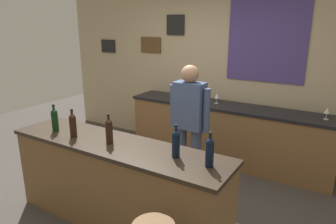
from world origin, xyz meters
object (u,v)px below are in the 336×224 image
at_px(bartender, 189,122).
at_px(wine_bottle_c, 109,130).
at_px(wine_bottle_a, 55,119).
at_px(wine_bottle_e, 210,151).
at_px(wine_bottle_b, 73,125).
at_px(wine_bottle_d, 176,143).
at_px(wine_glass_b, 327,111).
at_px(coffee_mug, 200,98).
at_px(wine_glass_a, 217,96).

height_order(bartender, wine_bottle_c, bartender).
distance_m(wine_bottle_a, wine_bottle_c, 0.76).
relative_size(bartender, wine_bottle_e, 5.29).
distance_m(wine_bottle_b, wine_bottle_d, 1.18).
bearing_deg(wine_glass_b, bartender, -141.21).
distance_m(wine_bottle_a, coffee_mug, 2.25).
relative_size(wine_bottle_e, coffee_mug, 2.45).
height_order(wine_glass_a, wine_glass_b, same).
relative_size(wine_bottle_a, wine_bottle_c, 1.00).
xyz_separation_m(wine_bottle_c, wine_glass_a, (0.26, 2.10, -0.05)).
relative_size(wine_bottle_c, wine_glass_b, 1.97).
distance_m(bartender, wine_bottle_a, 1.53).
bearing_deg(wine_bottle_d, wine_bottle_b, -173.48).
height_order(wine_bottle_b, wine_glass_b, wine_bottle_b).
bearing_deg(wine_bottle_a, wine_glass_b, 40.14).
xyz_separation_m(wine_bottle_b, wine_bottle_c, (0.44, 0.07, 0.00)).
xyz_separation_m(wine_bottle_b, coffee_mug, (0.44, 2.14, -0.11)).
xyz_separation_m(wine_bottle_b, wine_glass_a, (0.70, 2.17, -0.05)).
height_order(wine_bottle_b, coffee_mug, wine_bottle_b).
xyz_separation_m(bartender, wine_bottle_e, (0.68, -0.92, 0.12)).
bearing_deg(wine_glass_b, wine_bottle_b, -135.78).
distance_m(wine_bottle_a, wine_glass_b, 3.29).
bearing_deg(wine_glass_a, wine_bottle_a, -115.33).
bearing_deg(wine_bottle_c, wine_bottle_e, 2.54).
distance_m(wine_bottle_e, wine_glass_b, 2.15).
relative_size(wine_bottle_b, coffee_mug, 2.45).
relative_size(wine_bottle_b, wine_glass_a, 1.97).
distance_m(wine_glass_a, wine_glass_b, 1.50).
bearing_deg(wine_bottle_b, coffee_mug, 78.23).
xyz_separation_m(wine_bottle_a, wine_glass_a, (1.01, 2.14, -0.05)).
bearing_deg(wine_bottle_e, wine_bottle_d, 176.79).
xyz_separation_m(wine_bottle_a, wine_bottle_c, (0.75, 0.04, 0.00)).
bearing_deg(wine_bottle_d, wine_bottle_a, -175.72).
bearing_deg(wine_glass_b, wine_glass_a, 179.16).
relative_size(wine_bottle_c, wine_bottle_d, 1.00).
bearing_deg(wine_bottle_b, wine_bottle_e, 4.36).
height_order(wine_bottle_a, wine_bottle_b, same).
xyz_separation_m(wine_bottle_d, wine_glass_b, (1.03, 2.01, -0.05)).
height_order(wine_bottle_a, wine_glass_a, wine_bottle_a).
height_order(wine_bottle_b, wine_glass_a, wine_bottle_b).
bearing_deg(wine_bottle_c, wine_glass_b, 49.68).
relative_size(wine_glass_b, coffee_mug, 1.24).
relative_size(wine_bottle_e, wine_glass_a, 1.97).
bearing_deg(wine_bottle_d, wine_glass_a, 102.95).
xyz_separation_m(wine_bottle_c, wine_bottle_e, (1.06, 0.05, 0.00)).
distance_m(wine_bottle_d, wine_glass_b, 2.26).
distance_m(bartender, coffee_mug, 1.16).
height_order(wine_bottle_b, wine_bottle_e, same).
bearing_deg(coffee_mug, wine_glass_a, 6.67).
bearing_deg(wine_bottle_d, wine_bottle_c, -174.81).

